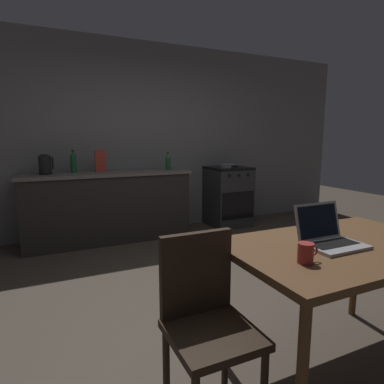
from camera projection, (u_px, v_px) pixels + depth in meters
name	position (u px, v px, depth m)	size (l,w,h in m)	color
ground_plane	(228.00, 297.00, 2.79)	(12.00, 12.00, 0.00)	#473D33
back_wall	(163.00, 139.00, 4.87)	(6.40, 0.10, 2.70)	slate
kitchen_counter	(108.00, 206.00, 4.33)	(2.16, 0.64, 0.92)	#282623
stove_oven	(228.00, 196.00, 5.09)	(0.60, 0.62, 0.92)	#2D2D30
dining_table	(341.00, 256.00, 1.85)	(1.31, 0.82, 0.76)	brown
chair	(206.00, 314.00, 1.56)	(0.40, 0.40, 0.89)	#2D2116
laptop	(329.00, 237.00, 1.81)	(0.32, 0.28, 0.22)	#99999E
electric_kettle	(45.00, 165.00, 3.93)	(0.17, 0.15, 0.24)	black
bottle	(168.00, 161.00, 4.54)	(0.07, 0.07, 0.25)	#19592D
frying_pan	(228.00, 165.00, 4.98)	(0.25, 0.42, 0.05)	gray
coffee_mug	(306.00, 253.00, 1.55)	(0.12, 0.08, 0.10)	#9E2D28
cereal_box	(100.00, 161.00, 4.22)	(0.13, 0.05, 0.28)	#B2382D
bottle_b	(73.00, 162.00, 4.14)	(0.08, 0.08, 0.29)	#19592D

